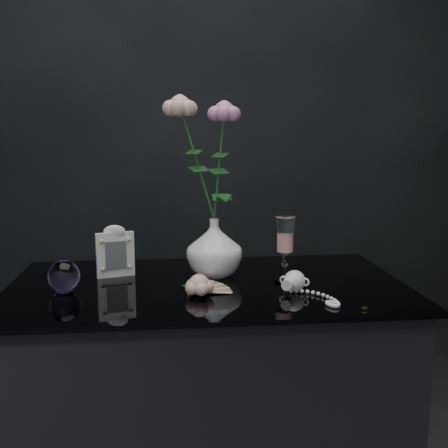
{
  "coord_description": "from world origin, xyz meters",
  "views": [
    {
      "loc": [
        -0.1,
        -1.3,
        1.16
      ],
      "look_at": [
        0.04,
        0.06,
        0.92
      ],
      "focal_mm": 42.0,
      "sensor_mm": 36.0,
      "label": 1
    }
  ],
  "objects_px": {
    "vase": "(214,248)",
    "loose_rose": "(199,285)",
    "picture_frame": "(115,251)",
    "pearl_jar": "(294,280)",
    "paperweight": "(64,276)",
    "wine_glass": "(285,250)"
  },
  "relations": [
    {
      "from": "wine_glass",
      "to": "paperweight",
      "type": "xyz_separation_m",
      "value": [
        -0.58,
        -0.03,
        -0.05
      ]
    },
    {
      "from": "picture_frame",
      "to": "paperweight",
      "type": "relative_size",
      "value": 1.82
    },
    {
      "from": "paperweight",
      "to": "vase",
      "type": "bearing_deg",
      "value": 14.97
    },
    {
      "from": "vase",
      "to": "loose_rose",
      "type": "bearing_deg",
      "value": -106.78
    },
    {
      "from": "loose_rose",
      "to": "pearl_jar",
      "type": "relative_size",
      "value": 0.81
    },
    {
      "from": "vase",
      "to": "pearl_jar",
      "type": "height_order",
      "value": "vase"
    },
    {
      "from": "vase",
      "to": "picture_frame",
      "type": "xyz_separation_m",
      "value": [
        -0.28,
        0.02,
        -0.01
      ]
    },
    {
      "from": "wine_glass",
      "to": "pearl_jar",
      "type": "bearing_deg",
      "value": -85.17
    },
    {
      "from": "vase",
      "to": "loose_rose",
      "type": "xyz_separation_m",
      "value": [
        -0.05,
        -0.18,
        -0.05
      ]
    },
    {
      "from": "wine_glass",
      "to": "pearl_jar",
      "type": "xyz_separation_m",
      "value": [
        0.01,
        -0.08,
        -0.06
      ]
    },
    {
      "from": "loose_rose",
      "to": "picture_frame",
      "type": "bearing_deg",
      "value": 143.94
    },
    {
      "from": "paperweight",
      "to": "wine_glass",
      "type": "bearing_deg",
      "value": 2.68
    },
    {
      "from": "picture_frame",
      "to": "loose_rose",
      "type": "distance_m",
      "value": 0.3
    },
    {
      "from": "vase",
      "to": "paperweight",
      "type": "relative_size",
      "value": 2.02
    },
    {
      "from": "vase",
      "to": "pearl_jar",
      "type": "relative_size",
      "value": 0.82
    },
    {
      "from": "picture_frame",
      "to": "pearl_jar",
      "type": "xyz_separation_m",
      "value": [
        0.47,
        -0.18,
        -0.04
      ]
    },
    {
      "from": "paperweight",
      "to": "pearl_jar",
      "type": "distance_m",
      "value": 0.59
    },
    {
      "from": "wine_glass",
      "to": "picture_frame",
      "type": "distance_m",
      "value": 0.47
    },
    {
      "from": "wine_glass",
      "to": "paperweight",
      "type": "relative_size",
      "value": 2.2
    },
    {
      "from": "wine_glass",
      "to": "loose_rose",
      "type": "xyz_separation_m",
      "value": [
        -0.24,
        -0.1,
        -0.06
      ]
    },
    {
      "from": "pearl_jar",
      "to": "paperweight",
      "type": "bearing_deg",
      "value": -160.64
    },
    {
      "from": "pearl_jar",
      "to": "loose_rose",
      "type": "bearing_deg",
      "value": -151.6
    }
  ]
}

